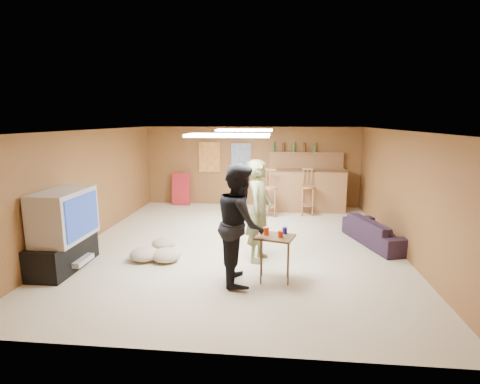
# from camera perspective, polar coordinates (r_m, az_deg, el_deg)

# --- Properties ---
(ground) EXTENTS (7.00, 7.00, 0.00)m
(ground) POSITION_cam_1_polar(r_m,az_deg,el_deg) (7.39, -0.16, -7.93)
(ground) COLOR beige
(ground) RESTS_ON ground
(ceiling) EXTENTS (6.00, 7.00, 0.02)m
(ceiling) POSITION_cam_1_polar(r_m,az_deg,el_deg) (7.00, -0.17, 9.38)
(ceiling) COLOR silver
(ceiling) RESTS_ON ground
(wall_back) EXTENTS (6.00, 0.02, 2.20)m
(wall_back) POSITION_cam_1_polar(r_m,az_deg,el_deg) (10.56, 1.80, 3.93)
(wall_back) COLOR brown
(wall_back) RESTS_ON ground
(wall_front) EXTENTS (6.00, 0.02, 2.20)m
(wall_front) POSITION_cam_1_polar(r_m,az_deg,el_deg) (3.76, -5.73, -9.22)
(wall_front) COLOR brown
(wall_front) RESTS_ON ground
(wall_left) EXTENTS (0.02, 7.00, 2.20)m
(wall_left) POSITION_cam_1_polar(r_m,az_deg,el_deg) (8.00, -22.07, 0.84)
(wall_left) COLOR brown
(wall_left) RESTS_ON ground
(wall_right) EXTENTS (0.02, 7.00, 2.20)m
(wall_right) POSITION_cam_1_polar(r_m,az_deg,el_deg) (7.44, 23.50, 0.02)
(wall_right) COLOR brown
(wall_right) RESTS_ON ground
(tv_stand) EXTENTS (0.55, 1.30, 0.50)m
(tv_stand) POSITION_cam_1_polar(r_m,az_deg,el_deg) (6.80, -25.32, -8.51)
(tv_stand) COLOR black
(tv_stand) RESTS_ON ground
(dvd_box) EXTENTS (0.35, 0.50, 0.08)m
(dvd_box) POSITION_cam_1_polar(r_m,az_deg,el_deg) (6.72, -23.62, -9.49)
(dvd_box) COLOR #B2B2B7
(dvd_box) RESTS_ON tv_stand
(tv_body) EXTENTS (0.60, 1.10, 0.80)m
(tv_body) POSITION_cam_1_polar(r_m,az_deg,el_deg) (6.59, -25.26, -3.22)
(tv_body) COLOR #B2B2B7
(tv_body) RESTS_ON tv_stand
(tv_screen) EXTENTS (0.02, 0.95, 0.65)m
(tv_screen) POSITION_cam_1_polar(r_m,az_deg,el_deg) (6.43, -22.89, -3.35)
(tv_screen) COLOR navy
(tv_screen) RESTS_ON tv_body
(bar_counter) EXTENTS (2.00, 0.60, 1.10)m
(bar_counter) POSITION_cam_1_polar(r_m,az_deg,el_deg) (10.11, 10.07, 0.29)
(bar_counter) COLOR #8F5D34
(bar_counter) RESTS_ON ground
(bar_lip) EXTENTS (2.10, 0.12, 0.05)m
(bar_lip) POSITION_cam_1_polar(r_m,az_deg,el_deg) (9.78, 10.29, 3.19)
(bar_lip) COLOR #3D2613
(bar_lip) RESTS_ON bar_counter
(bar_shelf) EXTENTS (2.00, 0.18, 0.05)m
(bar_shelf) POSITION_cam_1_polar(r_m,az_deg,el_deg) (10.43, 10.07, 5.88)
(bar_shelf) COLOR #8F5D34
(bar_shelf) RESTS_ON bar_backing
(bar_backing) EXTENTS (2.00, 0.14, 0.60)m
(bar_backing) POSITION_cam_1_polar(r_m,az_deg,el_deg) (10.48, 10.01, 4.26)
(bar_backing) COLOR #8F5D34
(bar_backing) RESTS_ON bar_counter
(poster_left) EXTENTS (0.60, 0.03, 0.85)m
(poster_left) POSITION_cam_1_polar(r_m,az_deg,el_deg) (10.65, -4.69, 5.30)
(poster_left) COLOR #BF3F26
(poster_left) RESTS_ON wall_back
(poster_right) EXTENTS (0.55, 0.03, 0.80)m
(poster_right) POSITION_cam_1_polar(r_m,az_deg,el_deg) (10.52, 0.15, 5.27)
(poster_right) COLOR #334C99
(poster_right) RESTS_ON wall_back
(folding_chair_stack) EXTENTS (0.50, 0.26, 0.91)m
(folding_chair_stack) POSITION_cam_1_polar(r_m,az_deg,el_deg) (10.79, -8.95, 0.45)
(folding_chair_stack) COLOR red
(folding_chair_stack) RESTS_ON ground
(ceiling_panel_front) EXTENTS (1.20, 0.60, 0.04)m
(ceiling_panel_front) POSITION_cam_1_polar(r_m,az_deg,el_deg) (5.51, -1.79, 8.63)
(ceiling_panel_front) COLOR white
(ceiling_panel_front) RESTS_ON ceiling
(ceiling_panel_back) EXTENTS (1.20, 0.60, 0.04)m
(ceiling_panel_back) POSITION_cam_1_polar(r_m,az_deg,el_deg) (8.19, 0.71, 9.40)
(ceiling_panel_back) COLOR white
(ceiling_panel_back) RESTS_ON ceiling
(person_olive) EXTENTS (0.56, 0.72, 1.75)m
(person_olive) POSITION_cam_1_polar(r_m,az_deg,el_deg) (6.35, 2.92, -2.89)
(person_olive) COLOR olive
(person_olive) RESTS_ON ground
(person_black) EXTENTS (0.82, 0.97, 1.78)m
(person_black) POSITION_cam_1_polar(r_m,az_deg,el_deg) (5.51, 0.02, -4.86)
(person_black) COLOR black
(person_black) RESTS_ON ground
(sofa) EXTENTS (1.14, 1.83, 0.50)m
(sofa) POSITION_cam_1_polar(r_m,az_deg,el_deg) (7.81, 20.29, -5.67)
(sofa) COLOR black
(sofa) RESTS_ON ground
(tray_table) EXTENTS (0.63, 0.56, 0.70)m
(tray_table) POSITION_cam_1_polar(r_m,az_deg,el_deg) (5.72, 5.30, -10.04)
(tray_table) COLOR #3D2613
(tray_table) RESTS_ON ground
(cup_red_near) EXTENTS (0.09, 0.09, 0.12)m
(cup_red_near) POSITION_cam_1_polar(r_m,az_deg,el_deg) (5.63, 4.03, -5.96)
(cup_red_near) COLOR red
(cup_red_near) RESTS_ON tray_table
(cup_red_far) EXTENTS (0.08, 0.08, 0.10)m
(cup_red_far) POSITION_cam_1_polar(r_m,az_deg,el_deg) (5.53, 6.18, -6.39)
(cup_red_far) COLOR red
(cup_red_far) RESTS_ON tray_table
(cup_blue) EXTENTS (0.10, 0.10, 0.10)m
(cup_blue) POSITION_cam_1_polar(r_m,az_deg,el_deg) (5.71, 6.83, -5.85)
(cup_blue) COLOR #161797
(cup_blue) RESTS_ON tray_table
(bar_stool_left) EXTENTS (0.47, 0.47, 1.13)m
(bar_stool_left) POSITION_cam_1_polar(r_m,az_deg,el_deg) (9.36, 4.58, -0.32)
(bar_stool_left) COLOR #8F5D34
(bar_stool_left) RESTS_ON ground
(bar_stool_right) EXTENTS (0.43, 0.43, 1.25)m
(bar_stool_right) POSITION_cam_1_polar(r_m,az_deg,el_deg) (9.60, 10.26, 0.16)
(bar_stool_right) COLOR #8F5D34
(bar_stool_right) RESTS_ON ground
(cushion_near_tv) EXTENTS (0.50, 0.50, 0.22)m
(cushion_near_tv) POSITION_cam_1_polar(r_m,az_deg,el_deg) (6.63, -11.15, -9.40)
(cushion_near_tv) COLOR tan
(cushion_near_tv) RESTS_ON ground
(cushion_mid) EXTENTS (0.55, 0.55, 0.20)m
(cushion_mid) POSITION_cam_1_polar(r_m,az_deg,el_deg) (7.29, -11.57, -7.63)
(cushion_mid) COLOR tan
(cushion_mid) RESTS_ON ground
(cushion_far) EXTENTS (0.53, 0.53, 0.23)m
(cushion_far) POSITION_cam_1_polar(r_m,az_deg,el_deg) (6.75, -14.34, -9.14)
(cushion_far) COLOR tan
(cushion_far) RESTS_ON ground
(bottle_row) EXTENTS (1.20, 0.08, 0.26)m
(bottle_row) POSITION_cam_1_polar(r_m,az_deg,el_deg) (10.37, 8.22, 6.77)
(bottle_row) COLOR #3F7233
(bottle_row) RESTS_ON bar_shelf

